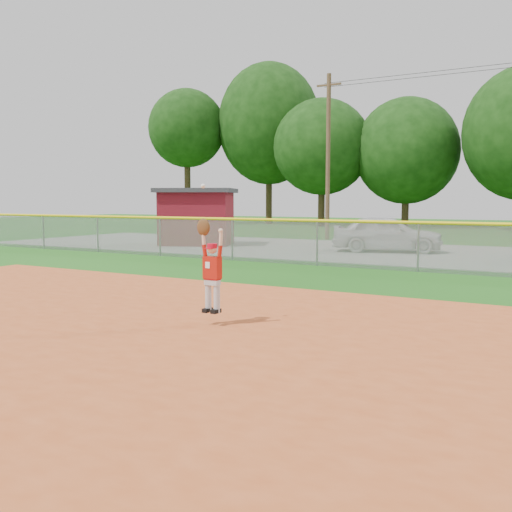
# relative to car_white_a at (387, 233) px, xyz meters

# --- Properties ---
(ground) EXTENTS (120.00, 120.00, 0.00)m
(ground) POSITION_rel_car_white_a_xyz_m (2.76, -15.90, -0.79)
(ground) COLOR #1A5212
(ground) RESTS_ON ground
(clay_infield) EXTENTS (24.00, 16.00, 0.04)m
(clay_infield) POSITION_rel_car_white_a_xyz_m (2.76, -18.90, -0.77)
(clay_infield) COLOR #B34A20
(clay_infield) RESTS_ON ground
(parking_strip) EXTENTS (44.00, 10.00, 0.03)m
(parking_strip) POSITION_rel_car_white_a_xyz_m (2.76, 0.10, -0.78)
(parking_strip) COLOR slate
(parking_strip) RESTS_ON ground
(car_white_a) EXTENTS (4.81, 2.99, 1.53)m
(car_white_a) POSITION_rel_car_white_a_xyz_m (0.00, 0.00, 0.00)
(car_white_a) COLOR silver
(car_white_a) RESTS_ON parking_strip
(utility_shed) EXTENTS (4.47, 4.04, 2.74)m
(utility_shed) POSITION_rel_car_white_a_xyz_m (-9.14, -0.82, 0.60)
(utility_shed) COLOR #5C0D16
(utility_shed) RESTS_ON ground
(outfield_fence) EXTENTS (40.06, 0.10, 1.55)m
(outfield_fence) POSITION_rel_car_white_a_xyz_m (2.76, -5.90, 0.09)
(outfield_fence) COLOR gray
(outfield_fence) RESTS_ON ground
(power_lines) EXTENTS (19.40, 0.24, 9.00)m
(power_lines) POSITION_rel_car_white_a_xyz_m (3.76, 6.10, 3.88)
(power_lines) COLOR #4C3823
(power_lines) RESTS_ON ground
(ballplayer) EXTENTS (0.53, 0.23, 2.20)m
(ballplayer) POSITION_rel_car_white_a_xyz_m (1.58, -15.29, 0.26)
(ballplayer) COLOR silver
(ballplayer) RESTS_ON ground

